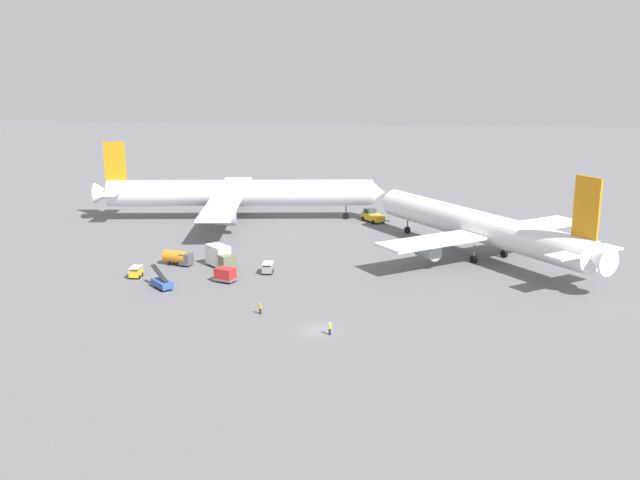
{
  "coord_description": "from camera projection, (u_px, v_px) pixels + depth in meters",
  "views": [
    {
      "loc": [
        10.24,
        -82.74,
        32.27
      ],
      "look_at": [
        -3.59,
        30.01,
        4.0
      ],
      "focal_mm": 40.32,
      "sensor_mm": 36.0,
      "label": 1
    }
  ],
  "objects": [
    {
      "name": "ground_plane",
      "position": [
        319.0,
        330.0,
        88.7
      ],
      "size": [
        600.0,
        600.0,
        0.0
      ],
      "primitive_type": "plane",
      "color": "slate"
    },
    {
      "name": "airliner_at_gate_left",
      "position": [
        238.0,
        193.0,
        149.79
      ],
      "size": [
        60.54,
        49.33,
        16.35
      ],
      "color": "white",
      "rests_on": "ground"
    },
    {
      "name": "airliner_being_pushed",
      "position": [
        479.0,
        227.0,
        121.12
      ],
      "size": [
        37.65,
        45.59,
        16.68
      ],
      "color": "white",
      "rests_on": "ground"
    },
    {
      "name": "pushback_tug",
      "position": [
        373.0,
        216.0,
        148.63
      ],
      "size": [
        6.2,
        7.69,
        2.88
      ],
      "color": "gold",
      "rests_on": "ground"
    },
    {
      "name": "gse_fuel_bowser_stubby",
      "position": [
        178.0,
        257.0,
        116.83
      ],
      "size": [
        5.22,
        3.08,
        2.4
      ],
      "color": "orange",
      "rests_on": "ground"
    },
    {
      "name": "gse_baggage_cart_near_cluster",
      "position": [
        136.0,
        272.0,
        110.25
      ],
      "size": [
        1.7,
        2.8,
        1.71
      ],
      "color": "gold",
      "rests_on": "ground"
    },
    {
      "name": "gse_belt_loader_portside",
      "position": [
        162.0,
        283.0,
        104.93
      ],
      "size": [
        4.35,
        4.37,
        3.02
      ],
      "color": "#2D5199",
      "rests_on": "ground"
    },
    {
      "name": "gse_catering_truck_tall",
      "position": [
        220.0,
        257.0,
        115.58
      ],
      "size": [
        5.83,
        5.83,
        3.5
      ],
      "color": "#666B4C",
      "rests_on": "ground"
    },
    {
      "name": "gse_container_dolly_flat",
      "position": [
        225.0,
        274.0,
        108.03
      ],
      "size": [
        3.77,
        3.18,
        2.15
      ],
      "color": "slate",
      "rests_on": "ground"
    },
    {
      "name": "gse_baggage_cart_trailing",
      "position": [
        268.0,
        268.0,
        112.45
      ],
      "size": [
        1.72,
        2.81,
        1.71
      ],
      "color": "gray",
      "rests_on": "ground"
    },
    {
      "name": "ground_crew_wing_walker_right",
      "position": [
        260.0,
        308.0,
        94.29
      ],
      "size": [
        0.49,
        0.36,
        1.54
      ],
      "color": "black",
      "rests_on": "ground"
    },
    {
      "name": "ground_crew_marshaller_foreground",
      "position": [
        330.0,
        328.0,
        87.04
      ],
      "size": [
        0.36,
        0.49,
        1.63
      ],
      "color": "black",
      "rests_on": "ground"
    }
  ]
}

